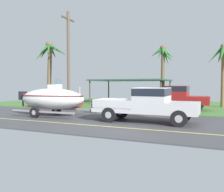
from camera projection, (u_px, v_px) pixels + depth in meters
The scene contains 10 objects.
ground at pixel (160, 108), 20.83m from camera, with size 36.00×22.00×0.11m.
pickup_truck_towing at pixel (151, 103), 12.87m from camera, with size 5.76×2.03×1.85m.
boat_on_trailer at pixel (52, 99), 15.46m from camera, with size 5.79×2.38×2.35m.
parked_pickup_background at pixel (176, 97), 18.98m from camera, with size 5.87×2.08×1.92m.
parked_sedan_near at pixel (55, 100), 21.12m from camera, with size 4.47×1.93×1.38m.
carport_awning at pixel (131, 81), 24.95m from camera, with size 7.66×5.08×2.54m.
palm_tree_near_left at pixel (50, 58), 23.54m from camera, with size 3.00×2.88×6.20m.
palm_tree_near_right at pixel (224, 59), 20.78m from camera, with size 2.71×3.38×5.54m.
palm_tree_mid at pixel (163, 60), 25.52m from camera, with size 2.80×2.74×6.19m.
utility_pole at pixel (68, 59), 19.89m from camera, with size 0.24×1.80×7.97m.
Camera 1 is at (4.55, -12.28, 2.01)m, focal length 38.84 mm.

